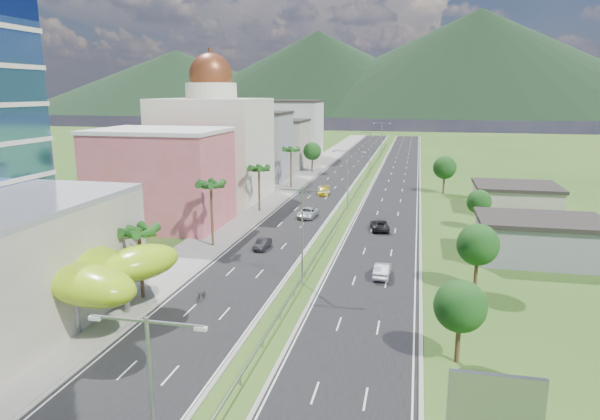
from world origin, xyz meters
The scene contains 35 objects.
ground centered at (0.00, 0.00, 0.00)m, with size 500.00×500.00×0.00m, color #2D5119.
road_left centered at (-7.50, 90.00, 0.02)m, with size 11.00×260.00×0.04m, color black.
road_right centered at (7.50, 90.00, 0.02)m, with size 11.00×260.00×0.04m, color black.
sidewalk_left centered at (-17.00, 90.00, 0.06)m, with size 7.00×260.00×0.12m, color gray.
median_guardrail centered at (0.00, 71.99, 0.62)m, with size 0.10×216.06×0.76m.
streetlight_median_a centered at (0.00, -25.00, 6.75)m, with size 6.04×0.25×11.00m.
streetlight_median_b centered at (0.00, 10.00, 6.75)m, with size 6.04×0.25×11.00m.
streetlight_median_c centered at (0.00, 50.00, 6.75)m, with size 6.04×0.25×11.00m.
streetlight_median_d centered at (0.00, 95.00, 6.75)m, with size 6.04×0.25×11.00m.
streetlight_median_e centered at (0.00, 140.00, 6.75)m, with size 6.04×0.25×11.00m.
lime_canopy centered at (-20.00, -4.00, 4.99)m, with size 18.00×15.00×7.40m.
pink_shophouse centered at (-28.00, 32.00, 7.50)m, with size 20.00×15.00×15.00m, color #C45750.
domed_building centered at (-28.00, 55.00, 11.35)m, with size 20.00×20.00×28.70m.
midrise_grey centered at (-27.00, 80.00, 8.00)m, with size 16.00×15.00×16.00m, color gray.
midrise_beige centered at (-27.00, 102.00, 6.50)m, with size 16.00×15.00×13.00m, color #9D9782.
midrise_white centered at (-27.00, 125.00, 9.00)m, with size 16.00×15.00×18.00m, color silver.
billboard centered at (17.00, -18.00, 4.42)m, with size 5.20×0.35×6.20m.
shed_near centered at (28.00, 25.00, 2.50)m, with size 15.00×10.00×5.00m, color gray.
shed_far centered at (30.00, 55.00, 2.20)m, with size 14.00×12.00×4.40m, color #9D9782.
palm_tree_b centered at (-15.50, 2.00, 7.06)m, with size 3.60×3.60×8.10m.
palm_tree_c centered at (-15.50, 22.00, 8.50)m, with size 3.60×3.60×9.60m.
palm_tree_d centered at (-15.50, 45.00, 7.54)m, with size 3.60×3.60×8.60m.
palm_tree_e centered at (-15.50, 70.00, 8.31)m, with size 3.60×3.60×9.40m.
leafy_tree_lfar centered at (-15.50, 95.00, 5.58)m, with size 4.90×4.90×8.05m.
leafy_tree_ra centered at (16.00, -5.00, 4.78)m, with size 4.20×4.20×6.90m.
leafy_tree_rb centered at (19.00, 12.00, 5.18)m, with size 4.55×4.55×7.47m.
leafy_tree_rc centered at (22.00, 40.00, 4.37)m, with size 3.85×3.85×6.33m.
leafy_tree_rd centered at (18.00, 70.00, 5.58)m, with size 4.90×4.90×8.05m.
mountain_ridge centered at (60.00, 450.00, 0.00)m, with size 860.00×140.00×90.00m, color black, non-canonical shape.
car_dark_left centered at (-8.25, 22.13, 0.74)m, with size 1.49×4.28×1.41m, color black.
car_silver_mid_left centered at (-5.92, 41.94, 0.86)m, with size 2.72×5.90×1.64m, color #B6B9BE.
car_yellow_far_left centered at (-6.75, 63.18, 0.82)m, with size 2.20×5.41×1.57m, color yellow.
car_silver_right centered at (8.75, 14.10, 0.87)m, with size 1.75×5.03×1.66m, color #B3B5BC.
car_dark_far_right centered at (6.90, 35.87, 0.84)m, with size 2.66×5.77×1.60m, color black.
motorcycle centered at (-9.30, 2.95, 0.64)m, with size 0.57×1.87×1.20m, color black.
Camera 1 is at (12.08, -46.32, 21.39)m, focal length 32.00 mm.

